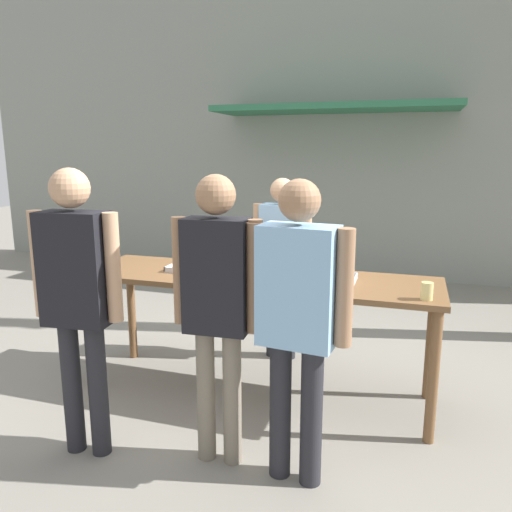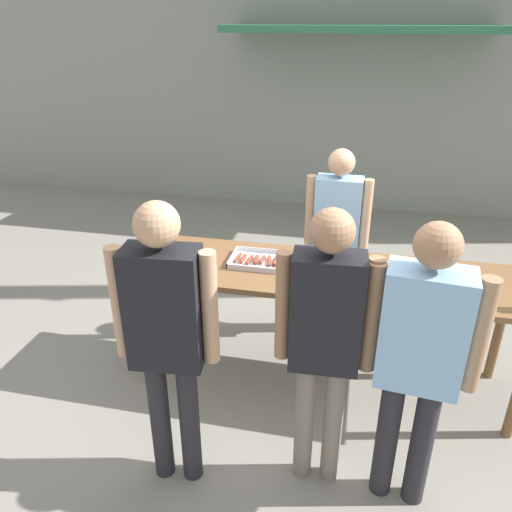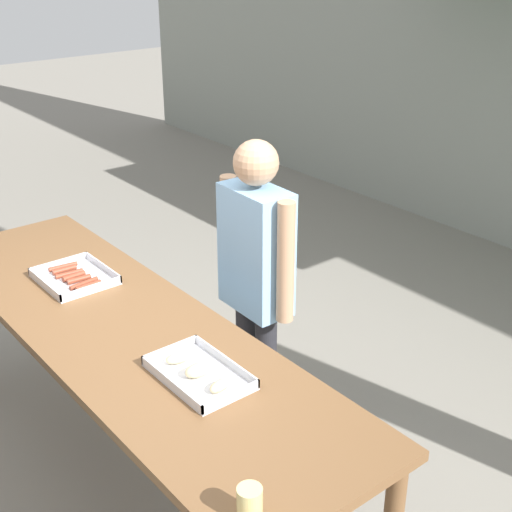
{
  "view_description": "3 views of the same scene",
  "coord_description": "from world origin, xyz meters",
  "px_view_note": "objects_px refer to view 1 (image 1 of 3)",
  "views": [
    {
      "loc": [
        1.09,
        -3.43,
        1.85
      ],
      "look_at": [
        0.0,
        0.0,
        1.09
      ],
      "focal_mm": 35.0,
      "sensor_mm": 36.0,
      "label": 1
    },
    {
      "loc": [
        0.15,
        -3.1,
        2.53
      ],
      "look_at": [
        -0.52,
        0.03,
        0.99
      ],
      "focal_mm": 35.0,
      "sensor_mm": 36.0,
      "label": 2
    },
    {
      "loc": [
        2.41,
        -1.21,
        2.48
      ],
      "look_at": [
        0.01,
        0.73,
        1.05
      ],
      "focal_mm": 50.0,
      "sensor_mm": 36.0,
      "label": 3
    }
  ],
  "objects_px": {
    "condiment_jar_ketchup": "(106,269)",
    "beer_cup": "(427,291)",
    "person_customer_with_cup": "(298,308)",
    "condiment_jar_mustard": "(96,268)",
    "person_server_behind_table": "(282,252)",
    "food_tray_sausages": "(194,268)",
    "person_customer_holding_hotdog": "(77,288)",
    "food_tray_buns": "(326,277)",
    "person_customer_waiting_in_line": "(217,294)"
  },
  "relations": [
    {
      "from": "condiment_jar_ketchup",
      "to": "person_server_behind_table",
      "type": "bearing_deg",
      "value": 41.42
    },
    {
      "from": "condiment_jar_ketchup",
      "to": "beer_cup",
      "type": "xyz_separation_m",
      "value": [
        2.31,
        0.0,
        0.02
      ]
    },
    {
      "from": "beer_cup",
      "to": "person_customer_waiting_in_line",
      "type": "bearing_deg",
      "value": -151.21
    },
    {
      "from": "beer_cup",
      "to": "person_customer_holding_hotdog",
      "type": "bearing_deg",
      "value": -157.89
    },
    {
      "from": "food_tray_sausages",
      "to": "condiment_jar_mustard",
      "type": "xyz_separation_m",
      "value": [
        -0.69,
        -0.3,
        0.02
      ]
    },
    {
      "from": "person_customer_with_cup",
      "to": "person_customer_holding_hotdog",
      "type": "bearing_deg",
      "value": 12.03
    },
    {
      "from": "food_tray_sausages",
      "to": "condiment_jar_mustard",
      "type": "relative_size",
      "value": 5.47
    },
    {
      "from": "condiment_jar_mustard",
      "to": "food_tray_sausages",
      "type": "bearing_deg",
      "value": 23.31
    },
    {
      "from": "person_customer_with_cup",
      "to": "beer_cup",
      "type": "bearing_deg",
      "value": -128.76
    },
    {
      "from": "condiment_jar_mustard",
      "to": "beer_cup",
      "type": "height_order",
      "value": "beer_cup"
    },
    {
      "from": "food_tray_buns",
      "to": "person_customer_waiting_in_line",
      "type": "xyz_separation_m",
      "value": [
        -0.47,
        -0.92,
        0.09
      ]
    },
    {
      "from": "condiment_jar_ketchup",
      "to": "beer_cup",
      "type": "bearing_deg",
      "value": 0.06
    },
    {
      "from": "person_customer_waiting_in_line",
      "to": "condiment_jar_mustard",
      "type": "bearing_deg",
      "value": -29.54
    },
    {
      "from": "condiment_jar_ketchup",
      "to": "beer_cup",
      "type": "height_order",
      "value": "beer_cup"
    },
    {
      "from": "beer_cup",
      "to": "person_customer_waiting_in_line",
      "type": "height_order",
      "value": "person_customer_waiting_in_line"
    },
    {
      "from": "beer_cup",
      "to": "person_customer_waiting_in_line",
      "type": "distance_m",
      "value": 1.31
    },
    {
      "from": "food_tray_sausages",
      "to": "food_tray_buns",
      "type": "height_order",
      "value": "food_tray_buns"
    },
    {
      "from": "person_customer_with_cup",
      "to": "condiment_jar_mustard",
      "type": "bearing_deg",
      "value": -14.68
    },
    {
      "from": "condiment_jar_mustard",
      "to": "person_customer_with_cup",
      "type": "distance_m",
      "value": 1.86
    },
    {
      "from": "food_tray_sausages",
      "to": "person_server_behind_table",
      "type": "distance_m",
      "value": 0.87
    },
    {
      "from": "condiment_jar_mustard",
      "to": "beer_cup",
      "type": "distance_m",
      "value": 2.4
    },
    {
      "from": "beer_cup",
      "to": "person_customer_with_cup",
      "type": "distance_m",
      "value": 0.95
    },
    {
      "from": "person_server_behind_table",
      "to": "person_customer_holding_hotdog",
      "type": "bearing_deg",
      "value": -111.59
    },
    {
      "from": "condiment_jar_mustard",
      "to": "condiment_jar_ketchup",
      "type": "bearing_deg",
      "value": 1.27
    },
    {
      "from": "food_tray_sausages",
      "to": "beer_cup",
      "type": "distance_m",
      "value": 1.74
    },
    {
      "from": "food_tray_buns",
      "to": "beer_cup",
      "type": "xyz_separation_m",
      "value": [
        0.68,
        -0.29,
        0.04
      ]
    },
    {
      "from": "food_tray_buns",
      "to": "person_customer_with_cup",
      "type": "distance_m",
      "value": 0.96
    },
    {
      "from": "food_tray_buns",
      "to": "condiment_jar_mustard",
      "type": "xyz_separation_m",
      "value": [
        -1.73,
        -0.3,
        0.01
      ]
    },
    {
      "from": "food_tray_buns",
      "to": "person_server_behind_table",
      "type": "relative_size",
      "value": 0.25
    },
    {
      "from": "condiment_jar_mustard",
      "to": "person_customer_with_cup",
      "type": "xyz_separation_m",
      "value": [
        1.73,
        -0.67,
        0.05
      ]
    },
    {
      "from": "beer_cup",
      "to": "person_customer_holding_hotdog",
      "type": "distance_m",
      "value": 2.12
    },
    {
      "from": "person_customer_holding_hotdog",
      "to": "person_customer_waiting_in_line",
      "type": "xyz_separation_m",
      "value": [
        0.82,
        0.17,
        -0.01
      ]
    },
    {
      "from": "condiment_jar_mustard",
      "to": "condiment_jar_ketchup",
      "type": "height_order",
      "value": "same"
    },
    {
      "from": "condiment_jar_ketchup",
      "to": "person_customer_holding_hotdog",
      "type": "xyz_separation_m",
      "value": [
        0.34,
        -0.8,
        0.09
      ]
    },
    {
      "from": "food_tray_buns",
      "to": "person_customer_waiting_in_line",
      "type": "relative_size",
      "value": 0.24
    },
    {
      "from": "condiment_jar_mustard",
      "to": "person_customer_waiting_in_line",
      "type": "bearing_deg",
      "value": -26.56
    },
    {
      "from": "food_tray_buns",
      "to": "condiment_jar_mustard",
      "type": "height_order",
      "value": "condiment_jar_mustard"
    },
    {
      "from": "person_customer_holding_hotdog",
      "to": "person_customer_with_cup",
      "type": "bearing_deg",
      "value": -179.72
    },
    {
      "from": "food_tray_buns",
      "to": "person_customer_with_cup",
      "type": "xyz_separation_m",
      "value": [
        0.01,
        -0.96,
        0.07
      ]
    },
    {
      "from": "person_customer_with_cup",
      "to": "condiment_jar_ketchup",
      "type": "bearing_deg",
      "value": -15.82
    },
    {
      "from": "food_tray_buns",
      "to": "person_server_behind_table",
      "type": "height_order",
      "value": "person_server_behind_table"
    },
    {
      "from": "condiment_jar_mustard",
      "to": "person_server_behind_table",
      "type": "height_order",
      "value": "person_server_behind_table"
    },
    {
      "from": "condiment_jar_mustard",
      "to": "beer_cup",
      "type": "bearing_deg",
      "value": 0.11
    },
    {
      "from": "condiment_jar_mustard",
      "to": "person_customer_waiting_in_line",
      "type": "distance_m",
      "value": 1.4
    },
    {
      "from": "person_server_behind_table",
      "to": "person_customer_with_cup",
      "type": "bearing_deg",
      "value": -70.67
    },
    {
      "from": "condiment_jar_mustard",
      "to": "person_server_behind_table",
      "type": "distance_m",
      "value": 1.56
    },
    {
      "from": "condiment_jar_ketchup",
      "to": "person_customer_waiting_in_line",
      "type": "xyz_separation_m",
      "value": [
        1.16,
        -0.63,
        0.08
      ]
    },
    {
      "from": "food_tray_sausages",
      "to": "person_server_behind_table",
      "type": "xyz_separation_m",
      "value": [
        0.52,
        0.69,
        0.03
      ]
    },
    {
      "from": "food_tray_buns",
      "to": "person_customer_waiting_in_line",
      "type": "bearing_deg",
      "value": -117.06
    },
    {
      "from": "food_tray_buns",
      "to": "condiment_jar_ketchup",
      "type": "distance_m",
      "value": 1.66
    }
  ]
}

